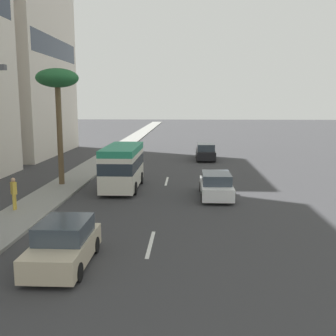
{
  "coord_description": "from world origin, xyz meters",
  "views": [
    {
      "loc": [
        -2.54,
        -1.48,
        5.86
      ],
      "look_at": [
        19.44,
        -0.44,
        2.2
      ],
      "focal_mm": 42.75,
      "sensor_mm": 36.0,
      "label": 1
    }
  ],
  "objects_px": {
    "car_second": "(206,152)",
    "pedestrian_mid_block": "(14,192)",
    "car_fourth": "(64,245)",
    "car_lead": "(216,185)",
    "palm_tree": "(57,83)",
    "minibus_third": "(123,165)"
  },
  "relations": [
    {
      "from": "palm_tree",
      "to": "car_lead",
      "type": "bearing_deg",
      "value": -104.84
    },
    {
      "from": "pedestrian_mid_block",
      "to": "car_second",
      "type": "bearing_deg",
      "value": -75.67
    },
    {
      "from": "minibus_third",
      "to": "pedestrian_mid_block",
      "type": "xyz_separation_m",
      "value": [
        -6.12,
        4.85,
        -0.49
      ]
    },
    {
      "from": "car_lead",
      "to": "pedestrian_mid_block",
      "type": "height_order",
      "value": "pedestrian_mid_block"
    },
    {
      "from": "palm_tree",
      "to": "car_second",
      "type": "bearing_deg",
      "value": -38.72
    },
    {
      "from": "car_fourth",
      "to": "pedestrian_mid_block",
      "type": "xyz_separation_m",
      "value": [
        6.76,
        4.76,
        0.34
      ]
    },
    {
      "from": "car_second",
      "to": "car_fourth",
      "type": "height_order",
      "value": "car_second"
    },
    {
      "from": "car_lead",
      "to": "minibus_third",
      "type": "relative_size",
      "value": 0.77
    },
    {
      "from": "minibus_third",
      "to": "pedestrian_mid_block",
      "type": "bearing_deg",
      "value": -38.39
    },
    {
      "from": "minibus_third",
      "to": "palm_tree",
      "type": "xyz_separation_m",
      "value": [
        0.72,
        4.44,
        5.5
      ]
    },
    {
      "from": "car_second",
      "to": "car_fourth",
      "type": "bearing_deg",
      "value": 166.77
    },
    {
      "from": "car_second",
      "to": "car_fourth",
      "type": "distance_m",
      "value": 27.67
    },
    {
      "from": "car_second",
      "to": "pedestrian_mid_block",
      "type": "relative_size",
      "value": 2.68
    },
    {
      "from": "car_lead",
      "to": "pedestrian_mid_block",
      "type": "bearing_deg",
      "value": 110.14
    },
    {
      "from": "minibus_third",
      "to": "car_fourth",
      "type": "distance_m",
      "value": 12.91
    },
    {
      "from": "car_lead",
      "to": "car_fourth",
      "type": "height_order",
      "value": "car_fourth"
    },
    {
      "from": "car_lead",
      "to": "minibus_third",
      "type": "distance_m",
      "value": 6.55
    },
    {
      "from": "car_lead",
      "to": "car_second",
      "type": "distance_m",
      "value": 16.14
    },
    {
      "from": "car_fourth",
      "to": "car_second",
      "type": "bearing_deg",
      "value": 166.77
    },
    {
      "from": "pedestrian_mid_block",
      "to": "palm_tree",
      "type": "height_order",
      "value": "palm_tree"
    },
    {
      "from": "car_lead",
      "to": "palm_tree",
      "type": "bearing_deg",
      "value": 75.16
    },
    {
      "from": "car_lead",
      "to": "minibus_third",
      "type": "bearing_deg",
      "value": 71.24
    }
  ]
}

